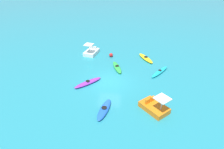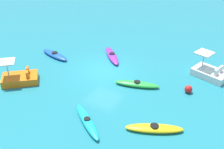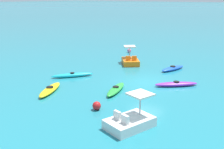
# 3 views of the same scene
# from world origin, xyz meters

# --- Properties ---
(ground_plane) EXTENTS (600.00, 600.00, 0.00)m
(ground_plane) POSITION_xyz_m (0.00, 0.00, 0.00)
(ground_plane) COLOR teal
(kayak_blue) EXTENTS (2.99, 1.34, 0.37)m
(kayak_blue) POSITION_xyz_m (4.65, -0.02, 0.16)
(kayak_blue) COLOR blue
(kayak_blue) RESTS_ON ground_plane
(kayak_purple) EXTENTS (2.72, 2.79, 0.37)m
(kayak_purple) POSITION_xyz_m (0.58, -2.21, 0.16)
(kayak_purple) COLOR purple
(kayak_purple) RESTS_ON ground_plane
(kayak_yellow) EXTENTS (3.17, 2.09, 0.37)m
(kayak_yellow) POSITION_xyz_m (-5.87, 4.25, 0.16)
(kayak_yellow) COLOR yellow
(kayak_yellow) RESTS_ON ground_plane
(kayak_green) EXTENTS (3.10, 1.56, 0.37)m
(kayak_green) POSITION_xyz_m (-3.05, 0.64, 0.16)
(kayak_green) COLOR green
(kayak_green) RESTS_ON ground_plane
(kayak_cyan) EXTENTS (3.09, 2.50, 0.37)m
(kayak_cyan) POSITION_xyz_m (-2.37, 5.60, 0.16)
(kayak_cyan) COLOR #19B7C6
(kayak_cyan) RESTS_ON ground_plane
(pedal_boat_white) EXTENTS (2.70, 2.06, 1.68)m
(pedal_boat_white) POSITION_xyz_m (-6.98, -3.13, 0.34)
(pedal_boat_white) COLOR white
(pedal_boat_white) RESTS_ON ground_plane
(pedal_boat_orange) EXTENTS (2.79, 2.71, 1.68)m
(pedal_boat_orange) POSITION_xyz_m (4.19, 4.25, 0.34)
(pedal_boat_orange) COLOR orange
(pedal_boat_orange) RESTS_ON ground_plane
(buoy_pink) EXTENTS (0.46, 0.46, 0.46)m
(buoy_pink) POSITION_xyz_m (8.88, 7.52, 0.23)
(buoy_pink) COLOR pink
(buoy_pink) RESTS_ON ground_plane
(buoy_red) EXTENTS (0.51, 0.51, 0.51)m
(buoy_red) POSITION_xyz_m (-6.29, -0.36, 0.25)
(buoy_red) COLOR red
(buoy_red) RESTS_ON ground_plane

